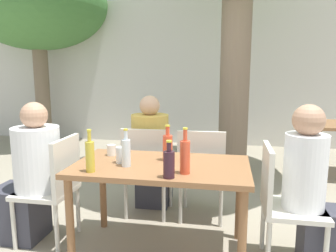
# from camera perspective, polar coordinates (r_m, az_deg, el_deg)

# --- Properties ---
(ground_plane) EXTENTS (30.00, 30.00, 0.00)m
(ground_plane) POSITION_cam_1_polar(r_m,az_deg,el_deg) (2.86, -1.15, -20.94)
(ground_plane) COLOR gray
(cafe_building_wall) EXTENTS (10.00, 0.08, 2.80)m
(cafe_building_wall) POSITION_cam_1_polar(r_m,az_deg,el_deg) (6.47, 6.03, 9.20)
(cafe_building_wall) COLOR beige
(cafe_building_wall) RESTS_ON ground_plane
(tree_far) EXTENTS (2.66, 2.66, 3.56)m
(tree_far) POSITION_cam_1_polar(r_m,az_deg,el_deg) (7.08, -21.88, 18.98)
(tree_far) COLOR #7A6651
(tree_far) RESTS_ON ground_plane
(dining_table_front) EXTENTS (1.36, 0.77, 0.74)m
(dining_table_front) POSITION_cam_1_polar(r_m,az_deg,el_deg) (2.59, -1.20, -8.58)
(dining_table_front) COLOR brown
(dining_table_front) RESTS_ON ground_plane
(patio_chair_0) EXTENTS (0.44, 0.44, 0.91)m
(patio_chair_0) POSITION_cam_1_polar(r_m,az_deg,el_deg) (2.95, -19.11, -9.45)
(patio_chair_0) COLOR beige
(patio_chair_0) RESTS_ON ground_plane
(patio_chair_1) EXTENTS (0.44, 0.44, 0.91)m
(patio_chair_1) POSITION_cam_1_polar(r_m,az_deg,el_deg) (2.62, 19.20, -11.87)
(patio_chair_1) COLOR beige
(patio_chair_1) RESTS_ON ground_plane
(patio_chair_2) EXTENTS (0.44, 0.44, 0.91)m
(patio_chair_2) POSITION_cam_1_polar(r_m,az_deg,el_deg) (3.26, -3.72, -7.03)
(patio_chair_2) COLOR beige
(patio_chair_2) RESTS_ON ground_plane
(patio_chair_3) EXTENTS (0.44, 0.44, 0.91)m
(patio_chair_3) POSITION_cam_1_polar(r_m,az_deg,el_deg) (3.18, 5.91, -7.52)
(patio_chair_3) COLOR beige
(patio_chair_3) RESTS_ON ground_plane
(person_seated_0) EXTENTS (0.59, 0.39, 1.20)m
(person_seated_0) POSITION_cam_1_polar(r_m,az_deg,el_deg) (3.05, -22.96, -8.47)
(person_seated_0) COLOR #383842
(person_seated_0) RESTS_ON ground_plane
(person_seated_1) EXTENTS (0.55, 0.30, 1.23)m
(person_seated_1) POSITION_cam_1_polar(r_m,az_deg,el_deg) (2.66, 24.39, -11.23)
(person_seated_1) COLOR #383842
(person_seated_1) RESTS_ON ground_plane
(person_seated_2) EXTENTS (0.38, 0.59, 1.21)m
(person_seated_2) POSITION_cam_1_polar(r_m,az_deg,el_deg) (3.47, -2.80, -5.51)
(person_seated_2) COLOR #383842
(person_seated_2) RESTS_ON ground_plane
(soda_bottle_0) EXTENTS (0.07, 0.07, 0.33)m
(soda_bottle_0) POSITION_cam_1_polar(r_m,az_deg,el_deg) (2.31, 2.98, -5.23)
(soda_bottle_0) COLOR #DB4C2D
(soda_bottle_0) RESTS_ON dining_table_front
(soda_bottle_1) EXTENTS (0.08, 0.08, 0.29)m
(soda_bottle_1) POSITION_cam_1_polar(r_m,az_deg,el_deg) (2.64, -0.06, -3.64)
(soda_bottle_1) COLOR #DB4C2D
(soda_bottle_1) RESTS_ON dining_table_front
(water_bottle_2) EXTENTS (0.07, 0.07, 0.29)m
(water_bottle_2) POSITION_cam_1_polar(r_m,az_deg,el_deg) (2.50, -7.31, -4.49)
(water_bottle_2) COLOR silver
(water_bottle_2) RESTS_ON dining_table_front
(wine_bottle_3) EXTENTS (0.08, 0.08, 0.26)m
(wine_bottle_3) POSITION_cam_1_polar(r_m,az_deg,el_deg) (2.22, 0.16, -6.54)
(wine_bottle_3) COLOR #331923
(wine_bottle_3) RESTS_ON dining_table_front
(oil_cruet_4) EXTENTS (0.06, 0.06, 0.31)m
(oil_cruet_4) POSITION_cam_1_polar(r_m,az_deg,el_deg) (2.41, -13.43, -5.03)
(oil_cruet_4) COLOR gold
(oil_cruet_4) RESTS_ON dining_table_front
(drinking_glass_0) EXTENTS (0.08, 0.08, 0.09)m
(drinking_glass_0) POSITION_cam_1_polar(r_m,az_deg,el_deg) (2.85, -9.83, -4.15)
(drinking_glass_0) COLOR silver
(drinking_glass_0) RESTS_ON dining_table_front
(drinking_glass_1) EXTENTS (0.08, 0.08, 0.13)m
(drinking_glass_1) POSITION_cam_1_polar(r_m,az_deg,el_deg) (2.60, -8.20, -5.01)
(drinking_glass_1) COLOR white
(drinking_glass_1) RESTS_ON dining_table_front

